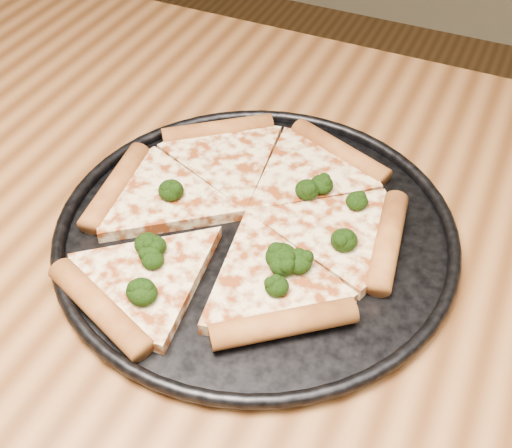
% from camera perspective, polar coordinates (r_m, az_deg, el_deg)
% --- Properties ---
extents(dining_table, '(1.20, 0.90, 0.75)m').
position_cam_1_polar(dining_table, '(0.67, 0.01, -10.58)').
color(dining_table, brown).
rests_on(dining_table, ground).
extents(pizza_pan, '(0.39, 0.39, 0.02)m').
position_cam_1_polar(pizza_pan, '(0.63, 0.00, -0.53)').
color(pizza_pan, black).
rests_on(pizza_pan, dining_table).
extents(pizza, '(0.31, 0.35, 0.02)m').
position_cam_1_polar(pizza, '(0.64, -1.23, 0.78)').
color(pizza, beige).
rests_on(pizza, pizza_pan).
extents(broccoli_florets, '(0.20, 0.22, 0.02)m').
position_cam_1_polar(broccoli_florets, '(0.60, -1.45, -1.64)').
color(broccoli_florets, black).
rests_on(broccoli_florets, pizza).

